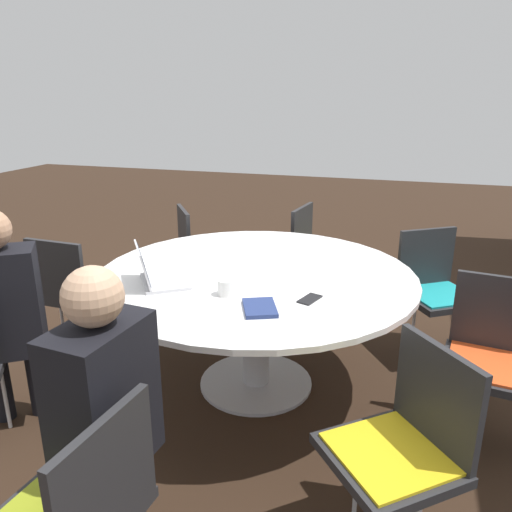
{
  "coord_description": "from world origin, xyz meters",
  "views": [
    {
      "loc": [
        2.56,
        0.79,
        1.7
      ],
      "look_at": [
        0.0,
        0.0,
        0.83
      ],
      "focal_mm": 35.0,
      "sensor_mm": 36.0,
      "label": 1
    }
  ],
  "objects_px": {
    "chair_1": "(77,508)",
    "chair_6": "(200,250)",
    "laptop": "(156,275)",
    "chair_5": "(316,250)",
    "cell_phone": "(310,299)",
    "person_1": "(101,403)",
    "chair_3": "(492,350)",
    "coffee_cup": "(226,287)",
    "chair_4": "(435,284)",
    "spiral_notebook": "(260,308)",
    "chair_7": "(72,286)",
    "person_0": "(3,306)",
    "chair_2": "(405,438)"
  },
  "relations": [
    {
      "from": "chair_3",
      "to": "chair_4",
      "type": "distance_m",
      "value": 0.9
    },
    {
      "from": "chair_2",
      "to": "chair_6",
      "type": "distance_m",
      "value": 2.53
    },
    {
      "from": "chair_4",
      "to": "chair_6",
      "type": "height_order",
      "value": "same"
    },
    {
      "from": "spiral_notebook",
      "to": "chair_3",
      "type": "bearing_deg",
      "value": 108.89
    },
    {
      "from": "chair_3",
      "to": "person_1",
      "type": "height_order",
      "value": "person_1"
    },
    {
      "from": "chair_2",
      "to": "coffee_cup",
      "type": "xyz_separation_m",
      "value": [
        -0.56,
        -0.91,
        0.27
      ]
    },
    {
      "from": "spiral_notebook",
      "to": "person_0",
      "type": "bearing_deg",
      "value": -78.19
    },
    {
      "from": "person_1",
      "to": "chair_2",
      "type": "bearing_deg",
      "value": -63.13
    },
    {
      "from": "person_1",
      "to": "chair_1",
      "type": "bearing_deg",
      "value": -161.07
    },
    {
      "from": "chair_7",
      "to": "spiral_notebook",
      "type": "distance_m",
      "value": 1.53
    },
    {
      "from": "person_1",
      "to": "coffee_cup",
      "type": "bearing_deg",
      "value": -0.2
    },
    {
      "from": "laptop",
      "to": "person_1",
      "type": "bearing_deg",
      "value": 162.38
    },
    {
      "from": "chair_3",
      "to": "chair_5",
      "type": "relative_size",
      "value": 1.0
    },
    {
      "from": "chair_6",
      "to": "laptop",
      "type": "relative_size",
      "value": 2.11
    },
    {
      "from": "chair_1",
      "to": "person_1",
      "type": "bearing_deg",
      "value": 18.93
    },
    {
      "from": "chair_3",
      "to": "spiral_notebook",
      "type": "bearing_deg",
      "value": 27.02
    },
    {
      "from": "chair_2",
      "to": "chair_3",
      "type": "distance_m",
      "value": 0.91
    },
    {
      "from": "chair_1",
      "to": "chair_6",
      "type": "height_order",
      "value": "same"
    },
    {
      "from": "chair_1",
      "to": "chair_4",
      "type": "bearing_deg",
      "value": -19.73
    },
    {
      "from": "cell_phone",
      "to": "person_1",
      "type": "bearing_deg",
      "value": -27.03
    },
    {
      "from": "spiral_notebook",
      "to": "coffee_cup",
      "type": "height_order",
      "value": "coffee_cup"
    },
    {
      "from": "chair_3",
      "to": "chair_7",
      "type": "relative_size",
      "value": 1.0
    },
    {
      "from": "chair_1",
      "to": "chair_3",
      "type": "xyz_separation_m",
      "value": [
        -1.45,
        1.35,
        0.0
      ]
    },
    {
      "from": "chair_1",
      "to": "chair_5",
      "type": "bearing_deg",
      "value": 1.53
    },
    {
      "from": "person_1",
      "to": "laptop",
      "type": "height_order",
      "value": "person_1"
    },
    {
      "from": "chair_4",
      "to": "spiral_notebook",
      "type": "xyz_separation_m",
      "value": [
        1.24,
        -0.85,
        0.24
      ]
    },
    {
      "from": "chair_1",
      "to": "person_1",
      "type": "height_order",
      "value": "person_1"
    },
    {
      "from": "chair_3",
      "to": "person_1",
      "type": "distance_m",
      "value": 1.86
    },
    {
      "from": "chair_5",
      "to": "coffee_cup",
      "type": "relative_size",
      "value": 9.87
    },
    {
      "from": "cell_phone",
      "to": "chair_4",
      "type": "bearing_deg",
      "value": 148.5
    },
    {
      "from": "chair_1",
      "to": "chair_6",
      "type": "xyz_separation_m",
      "value": [
        -2.56,
        -0.69,
        0.0
      ]
    },
    {
      "from": "cell_phone",
      "to": "spiral_notebook",
      "type": "bearing_deg",
      "value": -47.1
    },
    {
      "from": "chair_2",
      "to": "spiral_notebook",
      "type": "xyz_separation_m",
      "value": [
        -0.44,
        -0.69,
        0.24
      ]
    },
    {
      "from": "chair_7",
      "to": "spiral_notebook",
      "type": "relative_size",
      "value": 3.33
    },
    {
      "from": "chair_4",
      "to": "chair_5",
      "type": "bearing_deg",
      "value": -62.95
    },
    {
      "from": "person_1",
      "to": "coffee_cup",
      "type": "xyz_separation_m",
      "value": [
        -0.95,
        0.1,
        0.07
      ]
    },
    {
      "from": "chair_6",
      "to": "person_0",
      "type": "relative_size",
      "value": 0.71
    },
    {
      "from": "person_0",
      "to": "spiral_notebook",
      "type": "distance_m",
      "value": 1.29
    },
    {
      "from": "chair_1",
      "to": "chair_6",
      "type": "relative_size",
      "value": 1.0
    },
    {
      "from": "laptop",
      "to": "chair_5",
      "type": "bearing_deg",
      "value": -55.21
    },
    {
      "from": "chair_6",
      "to": "chair_3",
      "type": "bearing_deg",
      "value": 26.49
    },
    {
      "from": "chair_4",
      "to": "spiral_notebook",
      "type": "distance_m",
      "value": 1.52
    },
    {
      "from": "chair_3",
      "to": "chair_6",
      "type": "bearing_deg",
      "value": -20.35
    },
    {
      "from": "coffee_cup",
      "to": "person_1",
      "type": "bearing_deg",
      "value": -6.0
    },
    {
      "from": "chair_2",
      "to": "spiral_notebook",
      "type": "relative_size",
      "value": 3.33
    },
    {
      "from": "chair_1",
      "to": "cell_phone",
      "type": "xyz_separation_m",
      "value": [
        -1.26,
        0.46,
        0.24
      ]
    },
    {
      "from": "chair_2",
      "to": "cell_phone",
      "type": "xyz_separation_m",
      "value": [
        -0.63,
        -0.49,
        0.24
      ]
    },
    {
      "from": "spiral_notebook",
      "to": "laptop",
      "type": "bearing_deg",
      "value": -104.43
    },
    {
      "from": "person_0",
      "to": "spiral_notebook",
      "type": "bearing_deg",
      "value": -23.27
    },
    {
      "from": "chair_5",
      "to": "chair_7",
      "type": "distance_m",
      "value": 1.87
    }
  ]
}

